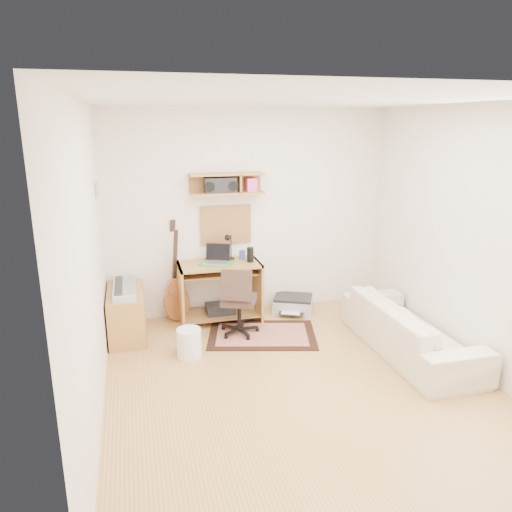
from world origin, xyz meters
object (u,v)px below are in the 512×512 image
object	(u,v)px
task_chair	(239,300)
cabinet	(126,313)
desk	(220,292)
sofa	(411,320)
printer	(293,305)

from	to	relation	value
task_chair	cabinet	distance (m)	1.32
desk	cabinet	world-z (taller)	desk
desk	cabinet	bearing A→B (deg)	-171.25
task_chair	sofa	bearing A→B (deg)	-6.99
desk	cabinet	size ratio (longest dim) A/B	1.11
cabinet	printer	world-z (taller)	cabinet
desk	cabinet	xyz separation A→B (m)	(-1.14, -0.18, -0.10)
desk	sofa	world-z (taller)	desk
cabinet	printer	distance (m)	2.15
task_chair	printer	bearing A→B (deg)	53.54
sofa	printer	bearing A→B (deg)	29.93
desk	sofa	size ratio (longest dim) A/B	0.53
desk	sofa	distance (m)	2.29
desk	printer	bearing A→B (deg)	3.16
desk	task_chair	xyz separation A→B (m)	(0.14, -0.48, 0.05)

